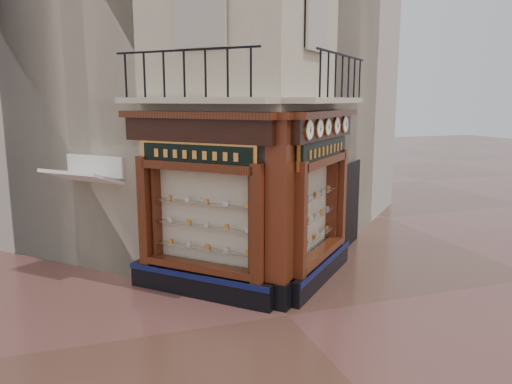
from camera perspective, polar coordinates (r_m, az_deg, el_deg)
name	(u,v)px	position (r m, az deg, el deg)	size (l,w,h in m)	color
ground	(288,315)	(10.21, 3.69, -13.89)	(80.00, 80.00, 0.00)	#513125
main_building	(210,37)	(15.27, -5.27, 17.21)	(8.00, 8.00, 12.00)	#BAAA91
neighbour_left	(118,59)	(17.29, -15.51, 14.43)	(8.00, 8.00, 11.00)	#B3AA9C
neighbour_right	(262,63)	(18.29, 0.68, 14.57)	(8.00, 8.00, 11.00)	#B3AA9C
shopfront_left	(199,207)	(10.62, -6.48, -1.72)	(2.86, 2.86, 3.98)	black
shopfront_right	(320,199)	(11.53, 7.30, -0.76)	(2.86, 2.86, 3.98)	black
corner_pilaster	(280,214)	(10.02, 2.73, -2.58)	(0.85, 0.85, 3.98)	black
balcony	(264,99)	(10.68, 0.88, 10.53)	(5.94, 2.97, 1.03)	#BAAA91
clock_a	(309,130)	(10.03, 6.08, 7.05)	(0.33, 0.33, 0.41)	#C18E40
clock_b	(319,128)	(10.61, 7.25, 7.22)	(0.31, 0.31, 0.39)	#C18E40
clock_c	(328,127)	(11.13, 8.18, 7.35)	(0.30, 0.30, 0.37)	#C18E40
clock_d	(337,126)	(11.75, 9.19, 7.49)	(0.32, 0.32, 0.40)	#C18E40
clock_e	(345,124)	(12.39, 10.12, 7.61)	(0.33, 0.33, 0.41)	#C18E40
awning	(88,277)	(12.84, -18.66, -9.21)	(1.72, 1.03, 0.08)	silver
signboard_left	(196,155)	(10.37, -6.84, 4.27)	(2.03, 2.03, 0.54)	gold
signboard_right	(324,150)	(11.34, 7.81, 4.78)	(2.25, 2.25, 0.60)	gold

